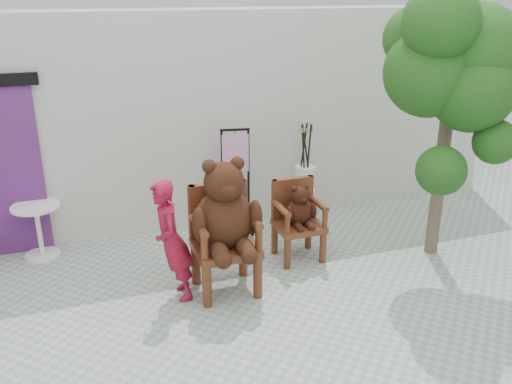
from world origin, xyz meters
TOP-DOWN VIEW (x-y plane):
  - ground_plane at (0.00, 0.00)m, footprint 60.00×60.00m
  - back_wall at (0.00, 3.10)m, footprint 9.00×1.00m
  - chair_big at (-0.53, 0.75)m, footprint 0.79×0.83m
  - chair_small at (0.57, 1.23)m, footprint 0.58×0.54m
  - person at (-1.11, 0.78)m, footprint 0.34×0.51m
  - cafe_table at (-2.54, 2.35)m, footprint 0.60×0.60m
  - display_stand at (0.05, 2.19)m, footprint 0.50×0.42m
  - stool_bucket at (1.18, 2.35)m, footprint 0.32×0.32m
  - tree at (2.12, 0.60)m, footprint 1.53×1.47m

SIDE VIEW (x-z plane):
  - ground_plane at x=0.00m, z-range 0.00..0.00m
  - cafe_table at x=-2.54m, z-range 0.09..0.79m
  - display_stand at x=0.05m, z-range -0.17..1.34m
  - chair_small at x=0.57m, z-range 0.10..1.11m
  - stool_bucket at x=1.18m, z-range -0.08..1.37m
  - person at x=-1.11m, z-range 0.00..1.39m
  - chair_big at x=-0.53m, z-range 0.09..1.68m
  - back_wall at x=0.00m, z-range 0.00..3.00m
  - tree at x=2.12m, z-range 0.73..4.07m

